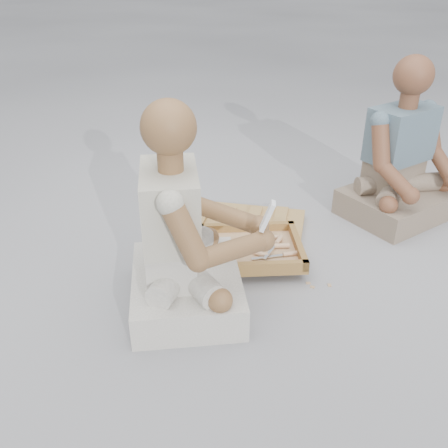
{
  "coord_description": "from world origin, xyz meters",
  "views": [
    {
      "loc": [
        -0.08,
        -1.64,
        1.3
      ],
      "look_at": [
        -0.11,
        0.17,
        0.3
      ],
      "focal_mm": 40.0,
      "sensor_mm": 36.0,
      "label": 1
    }
  ],
  "objects_px": {
    "craftsman": "(184,242)",
    "companion": "(401,166)",
    "carved_panel": "(240,226)",
    "tool_tray": "(250,249)"
  },
  "relations": [
    {
      "from": "craftsman",
      "to": "companion",
      "type": "relative_size",
      "value": 1.0
    },
    {
      "from": "carved_panel",
      "to": "craftsman",
      "type": "relative_size",
      "value": 0.76
    },
    {
      "from": "carved_panel",
      "to": "companion",
      "type": "relative_size",
      "value": 0.76
    },
    {
      "from": "tool_tray",
      "to": "companion",
      "type": "relative_size",
      "value": 0.59
    },
    {
      "from": "carved_panel",
      "to": "tool_tray",
      "type": "xyz_separation_m",
      "value": [
        0.04,
        -0.3,
        0.04
      ]
    },
    {
      "from": "craftsman",
      "to": "carved_panel",
      "type": "bearing_deg",
      "value": 151.72
    },
    {
      "from": "tool_tray",
      "to": "companion",
      "type": "height_order",
      "value": "companion"
    },
    {
      "from": "carved_panel",
      "to": "craftsman",
      "type": "distance_m",
      "value": 0.71
    },
    {
      "from": "tool_tray",
      "to": "companion",
      "type": "bearing_deg",
      "value": 31.56
    },
    {
      "from": "tool_tray",
      "to": "companion",
      "type": "xyz_separation_m",
      "value": [
        0.82,
        0.5,
        0.22
      ]
    }
  ]
}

